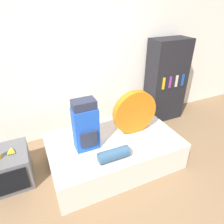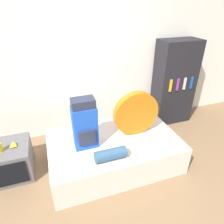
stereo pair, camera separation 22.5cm
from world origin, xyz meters
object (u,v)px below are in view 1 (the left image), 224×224
object	(u,v)px
television	(11,167)
bookshelf	(166,81)
backpack	(86,126)
tent_bag	(135,112)
sleeping_roll	(114,154)

from	to	relation	value
television	bookshelf	size ratio (longest dim) A/B	0.37
backpack	bookshelf	world-z (taller)	bookshelf
backpack	bookshelf	xyz separation A→B (m)	(1.91, 0.83, 0.02)
television	tent_bag	bearing A→B (deg)	-6.40
tent_bag	sleeping_roll	bearing A→B (deg)	-141.04
bookshelf	backpack	bearing A→B (deg)	-156.44
tent_bag	bookshelf	size ratio (longest dim) A/B	0.42
backpack	tent_bag	size ratio (longest dim) A/B	1.06
television	bookshelf	distance (m)	3.01
backpack	television	world-z (taller)	backpack
tent_bag	bookshelf	distance (m)	1.38
backpack	sleeping_roll	size ratio (longest dim) A/B	1.75
sleeping_roll	bookshelf	bearing A→B (deg)	35.57
sleeping_roll	bookshelf	xyz separation A→B (m)	(1.68, 1.20, 0.29)
television	sleeping_roll	bearing A→B (deg)	-26.92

